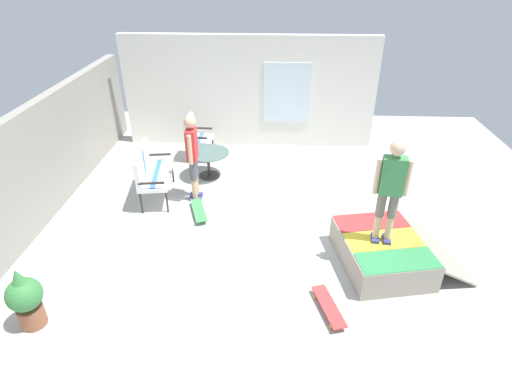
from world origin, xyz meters
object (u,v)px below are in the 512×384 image
object	(u,v)px
person_watching	(192,152)
skateboard_spare	(329,306)
skateboard_by_bench	(199,210)
person_skater	(391,186)
potted_plant	(25,298)
skate_ramp	(383,251)
patio_table	(208,159)
patio_chair_near_house	(195,134)
patio_bench	(150,169)

from	to	relation	value
person_watching	skateboard_spare	size ratio (longest dim) A/B	2.06
person_watching	skateboard_by_bench	xyz separation A→B (m)	(-0.59, -0.16, -0.91)
person_watching	skateboard_by_bench	bearing A→B (deg)	-165.29
person_skater	potted_plant	xyz separation A→B (m)	(-1.43, 4.72, -0.94)
skate_ramp	patio_table	distance (m)	4.16
skate_ramp	patio_table	bearing A→B (deg)	48.66
skate_ramp	potted_plant	world-z (taller)	potted_plant
patio_chair_near_house	potted_plant	world-z (taller)	patio_chair_near_house
skateboard_by_bench	patio_table	bearing A→B (deg)	1.02
patio_chair_near_house	potted_plant	bearing A→B (deg)	166.21
patio_bench	skateboard_spare	bearing A→B (deg)	-132.11
patio_bench	patio_table	size ratio (longest dim) A/B	1.46
patio_bench	person_watching	distance (m)	0.93
skateboard_by_bench	skateboard_spare	distance (m)	3.15
patio_chair_near_house	patio_table	xyz separation A→B (m)	(-0.90, -0.43, -0.21)
patio_table	person_watching	size ratio (longest dim) A/B	0.53
skateboard_spare	potted_plant	distance (m)	3.92
skate_ramp	skateboard_spare	size ratio (longest dim) A/B	2.47
patio_chair_near_house	skateboard_spare	size ratio (longest dim) A/B	1.24
person_watching	skateboard_by_bench	distance (m)	1.10
person_watching	potted_plant	xyz separation A→B (m)	(-3.29, 1.56, -0.53)
skate_ramp	patio_chair_near_house	distance (m)	5.10
skate_ramp	person_skater	size ratio (longest dim) A/B	1.25
patio_table	skateboard_spare	xyz separation A→B (m)	(-3.79, -2.19, -0.32)
patio_bench	patio_table	distance (m)	1.37
person_watching	skateboard_by_bench	world-z (taller)	person_watching
person_skater	patio_bench	bearing A→B (deg)	65.34
patio_chair_near_house	person_watching	xyz separation A→B (m)	(-1.81, -0.30, 0.38)
patio_bench	potted_plant	xyz separation A→B (m)	(-3.28, 0.70, -0.15)
patio_bench	skateboard_spare	distance (m)	4.31
patio_bench	skateboard_spare	size ratio (longest dim) A/B	1.59
skate_ramp	patio_table	world-z (taller)	patio_table
patio_bench	patio_chair_near_house	xyz separation A→B (m)	(1.82, -0.55, -0.00)
patio_table	person_watching	distance (m)	1.09
patio_table	person_watching	xyz separation A→B (m)	(-0.91, 0.13, 0.59)
patio_table	person_skater	world-z (taller)	person_skater
skate_ramp	skateboard_spare	world-z (taller)	skate_ramp
patio_chair_near_house	patio_table	bearing A→B (deg)	-154.21
person_skater	skateboard_by_bench	world-z (taller)	person_skater
skate_ramp	skateboard_by_bench	size ratio (longest dim) A/B	2.48
patio_chair_near_house	potted_plant	size ratio (longest dim) A/B	1.11
potted_plant	skateboard_by_bench	bearing A→B (deg)	-32.43
patio_bench	person_watching	xyz separation A→B (m)	(0.01, -0.86, 0.38)
patio_table	skateboard_by_bench	world-z (taller)	patio_table
patio_chair_near_house	person_watching	size ratio (longest dim) A/B	0.60
person_watching	potted_plant	distance (m)	3.68
person_watching	skate_ramp	bearing A→B (deg)	-119.41
potted_plant	patio_bench	bearing A→B (deg)	-12.07
skateboard_spare	patio_bench	bearing A→B (deg)	47.89
skate_ramp	patio_chair_near_house	size ratio (longest dim) A/B	2.00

